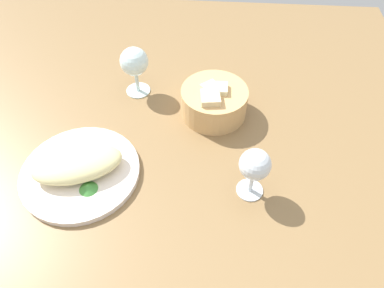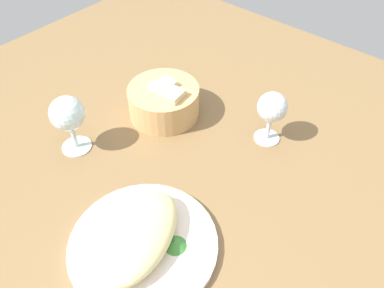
{
  "view_description": "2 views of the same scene",
  "coord_description": "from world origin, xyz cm",
  "views": [
    {
      "loc": [
        12.41,
        -55.56,
        65.12
      ],
      "look_at": [
        8.46,
        -2.89,
        3.9
      ],
      "focal_mm": 33.56,
      "sensor_mm": 36.0,
      "label": 1
    },
    {
      "loc": [
        -37.54,
        -39.92,
        61.84
      ],
      "look_at": [
        6.14,
        -2.78,
        4.08
      ],
      "focal_mm": 36.57,
      "sensor_mm": 36.0,
      "label": 2
    }
  ],
  "objects": [
    {
      "name": "plate",
      "position": [
        -15.87,
        -10.26,
        0.7
      ],
      "size": [
        26.25,
        26.25,
        1.4
      ],
      "primitive_type": "cylinder",
      "color": "white",
      "rests_on": "ground_plane"
    },
    {
      "name": "wine_glass_far",
      "position": [
        -7.95,
        18.67,
        9.14
      ],
      "size": [
        7.36,
        7.36,
        13.46
      ],
      "color": "silver",
      "rests_on": "ground_plane"
    },
    {
      "name": "wine_glass_near",
      "position": [
        21.58,
        -11.81,
        8.49
      ],
      "size": [
        6.49,
        6.49,
        12.44
      ],
      "color": "silver",
      "rests_on": "ground_plane"
    },
    {
      "name": "ground_plane",
      "position": [
        0.0,
        0.0,
        -1.0
      ],
      "size": [
        140.0,
        140.0,
        2.0
      ],
      "primitive_type": "cube",
      "color": "olive"
    },
    {
      "name": "omelette",
      "position": [
        -15.87,
        -10.26,
        3.68
      ],
      "size": [
        21.65,
        15.98,
        4.57
      ],
      "primitive_type": "ellipsoid",
      "rotation": [
        0.0,
        0.0,
        0.33
      ],
      "color": "beige",
      "rests_on": "plate"
    },
    {
      "name": "lettuce_garnish",
      "position": [
        -12.61,
        -14.94,
        2.14
      ],
      "size": [
        4.01,
        4.01,
        1.48
      ],
      "primitive_type": "cone",
      "color": "#3F8A38",
      "rests_on": "plate"
    },
    {
      "name": "bread_basket",
      "position": [
        12.89,
        11.54,
        3.96
      ],
      "size": [
        16.64,
        16.64,
        8.93
      ],
      "color": "tan",
      "rests_on": "ground_plane"
    }
  ]
}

